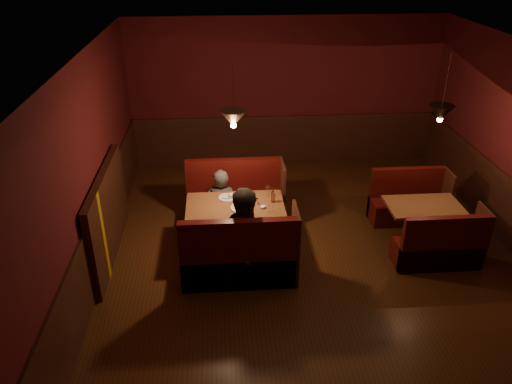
{
  "coord_description": "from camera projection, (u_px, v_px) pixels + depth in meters",
  "views": [
    {
      "loc": [
        -1.28,
        -5.86,
        4.24
      ],
      "look_at": [
        -0.81,
        0.39,
        0.95
      ],
      "focal_mm": 35.0,
      "sensor_mm": 36.0,
      "label": 1
    }
  ],
  "objects": [
    {
      "name": "second_bench_far",
      "position": [
        408.0,
        204.0,
        8.16
      ],
      "size": [
        1.22,
        0.46,
        0.87
      ],
      "color": "black",
      "rests_on": "ground"
    },
    {
      "name": "second_table",
      "position": [
        423.0,
        214.0,
        7.49
      ],
      "size": [
        1.1,
        0.7,
        0.62
      ],
      "color": "brown",
      "rests_on": "ground"
    },
    {
      "name": "diner_b",
      "position": [
        248.0,
        224.0,
        6.52
      ],
      "size": [
        1.0,
        0.91,
        1.68
      ],
      "primitive_type": "imported",
      "rotation": [
        0.0,
        0.0,
        0.4
      ],
      "color": "#2B2521",
      "rests_on": "ground"
    },
    {
      "name": "main_table",
      "position": [
        236.0,
        215.0,
        7.23
      ],
      "size": [
        1.41,
        0.85,
        0.98
      ],
      "color": "brown",
      "rests_on": "ground"
    },
    {
      "name": "main_bench_near",
      "position": [
        240.0,
        261.0,
        6.64
      ],
      "size": [
        1.55,
        0.55,
        1.05
      ],
      "color": "black",
      "rests_on": "ground"
    },
    {
      "name": "second_bench_near",
      "position": [
        440.0,
        249.0,
        7.0
      ],
      "size": [
        1.22,
        0.46,
        0.87
      ],
      "color": "black",
      "rests_on": "ground"
    },
    {
      "name": "room",
      "position": [
        297.0,
        196.0,
        6.77
      ],
      "size": [
        6.02,
        7.02,
        2.92
      ],
      "color": "#412511",
      "rests_on": "ground"
    },
    {
      "name": "diner_a",
      "position": [
        221.0,
        191.0,
        7.65
      ],
      "size": [
        0.55,
        0.4,
        1.4
      ],
      "primitive_type": "imported",
      "rotation": [
        0.0,
        0.0,
        3.0
      ],
      "color": "#3A3A3A",
      "rests_on": "ground"
    },
    {
      "name": "main_bench_far",
      "position": [
        236.0,
        203.0,
        8.05
      ],
      "size": [
        1.55,
        0.55,
        1.05
      ],
      "color": "black",
      "rests_on": "ground"
    }
  ]
}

